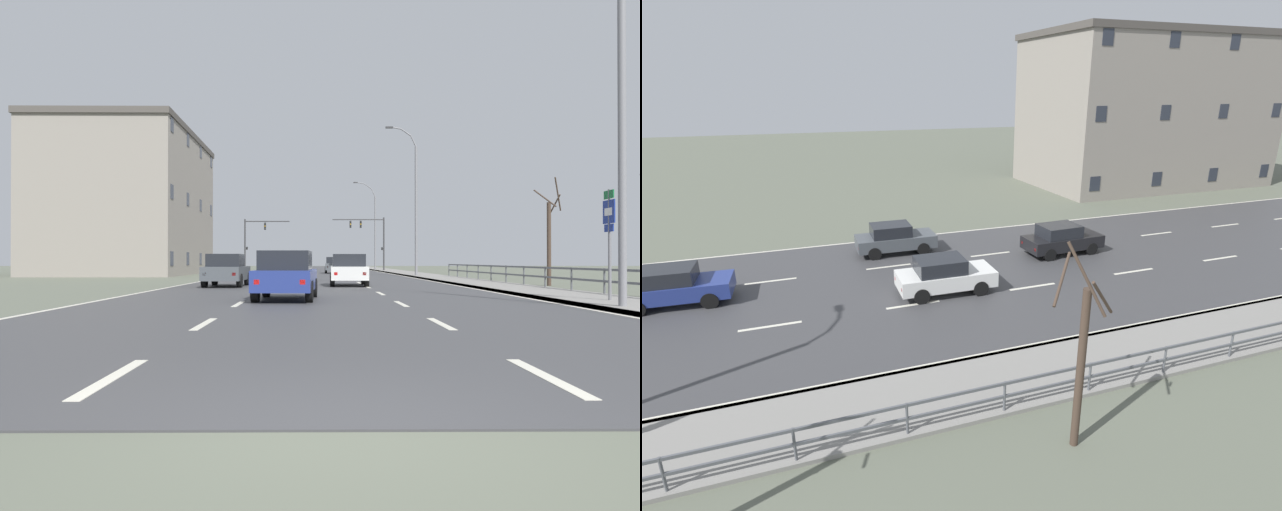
% 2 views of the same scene
% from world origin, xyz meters
% --- Properties ---
extents(guardrail, '(0.07, 34.58, 1.00)m').
position_xyz_m(guardrail, '(9.85, 22.80, 0.71)').
color(guardrail, '#515459').
rests_on(guardrail, ground).
extents(car_mid_centre, '(1.98, 4.18, 1.57)m').
position_xyz_m(car_mid_centre, '(-1.26, 32.58, 0.80)').
color(car_mid_centre, black).
rests_on(car_mid_centre, ground).
extents(car_near_left, '(1.91, 4.14, 1.57)m').
position_xyz_m(car_near_left, '(-4.37, 24.38, 0.80)').
color(car_near_left, '#474C51').
rests_on(car_near_left, ground).
extents(car_far_right, '(1.92, 4.14, 1.57)m').
position_xyz_m(car_far_right, '(1.54, 25.19, 0.80)').
color(car_far_right, silver).
rests_on(car_far_right, ground).
extents(car_distant, '(2.00, 4.18, 1.57)m').
position_xyz_m(car_distant, '(-1.06, 14.69, 0.80)').
color(car_distant, navy).
rests_on(car_distant, ground).
extents(brick_building, '(11.80, 20.21, 12.67)m').
position_xyz_m(brick_building, '(-16.77, 50.02, 6.34)').
color(brick_building, gray).
rests_on(brick_building, ground).
extents(bare_tree_mid, '(1.44, 1.39, 5.34)m').
position_xyz_m(bare_tree_mid, '(11.51, 25.23, 2.33)').
color(bare_tree_mid, '#423328').
rests_on(bare_tree_mid, ground).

